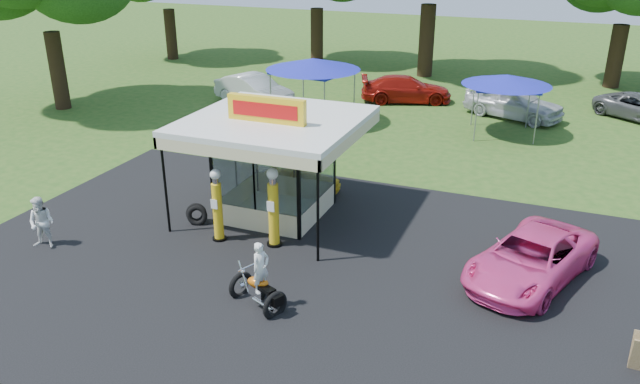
# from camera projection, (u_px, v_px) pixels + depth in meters

# --- Properties ---
(ground) EXTENTS (120.00, 120.00, 0.00)m
(ground) POSITION_uv_depth(u_px,v_px,m) (263.00, 301.00, 16.21)
(ground) COLOR #274F18
(ground) RESTS_ON ground
(asphalt_apron) EXTENTS (20.00, 14.00, 0.04)m
(asphalt_apron) POSITION_uv_depth(u_px,v_px,m) (294.00, 265.00, 17.91)
(asphalt_apron) COLOR black
(asphalt_apron) RESTS_ON ground
(gas_station_kiosk) EXTENTS (5.40, 5.40, 4.18)m
(gas_station_kiosk) POSITION_uv_depth(u_px,v_px,m) (275.00, 165.00, 20.48)
(gas_station_kiosk) COLOR white
(gas_station_kiosk) RESTS_ON ground
(gas_pump_left) EXTENTS (0.44, 0.44, 2.36)m
(gas_pump_left) POSITION_uv_depth(u_px,v_px,m) (217.00, 207.00, 18.93)
(gas_pump_left) COLOR black
(gas_pump_left) RESTS_ON ground
(gas_pump_right) EXTENTS (0.47, 0.47, 2.53)m
(gas_pump_right) POSITION_uv_depth(u_px,v_px,m) (273.00, 210.00, 18.56)
(gas_pump_right) COLOR black
(gas_pump_right) RESTS_ON ground
(motorcycle) EXTENTS (1.69, 1.28, 1.93)m
(motorcycle) POSITION_uv_depth(u_px,v_px,m) (260.00, 282.00, 15.64)
(motorcycle) COLOR black
(motorcycle) RESTS_ON ground
(spare_tires) EXTENTS (0.88, 0.68, 0.71)m
(spare_tires) POSITION_uv_depth(u_px,v_px,m) (197.00, 214.00, 20.32)
(spare_tires) COLOR black
(spare_tires) RESTS_ON ground
(kiosk_car) EXTENTS (2.82, 1.13, 0.96)m
(kiosk_car) POSITION_uv_depth(u_px,v_px,m) (302.00, 179.00, 22.87)
(kiosk_car) COLOR yellow
(kiosk_car) RESTS_ON ground
(pink_sedan) EXTENTS (3.71, 5.22, 1.32)m
(pink_sedan) POSITION_uv_depth(u_px,v_px,m) (531.00, 258.00, 16.95)
(pink_sedan) COLOR #F44295
(pink_sedan) RESTS_ON ground
(spectator_west) EXTENTS (0.92, 0.79, 1.63)m
(spectator_west) POSITION_uv_depth(u_px,v_px,m) (42.00, 223.00, 18.64)
(spectator_west) COLOR white
(spectator_west) RESTS_ON ground
(bg_car_a) EXTENTS (5.22, 3.35, 1.62)m
(bg_car_a) POSITION_uv_depth(u_px,v_px,m) (254.00, 90.00, 34.16)
(bg_car_a) COLOR silver
(bg_car_a) RESTS_ON ground
(bg_car_b) EXTENTS (5.38, 3.61, 1.45)m
(bg_car_b) POSITION_uv_depth(u_px,v_px,m) (406.00, 89.00, 34.76)
(bg_car_b) COLOR #97130B
(bg_car_b) RESTS_ON ground
(bg_car_c) EXTENTS (5.38, 3.70, 1.70)m
(bg_car_c) POSITION_uv_depth(u_px,v_px,m) (514.00, 102.00, 31.70)
(bg_car_c) COLOR silver
(bg_car_c) RESTS_ON ground
(tent_west) EXTENTS (4.61, 4.61, 3.22)m
(tent_west) POSITION_uv_depth(u_px,v_px,m) (313.00, 65.00, 30.08)
(tent_west) COLOR gray
(tent_west) RESTS_ON ground
(tent_east) EXTENTS (4.06, 4.06, 2.84)m
(tent_east) POSITION_uv_depth(u_px,v_px,m) (507.00, 80.00, 28.48)
(tent_east) COLOR gray
(tent_east) RESTS_ON ground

